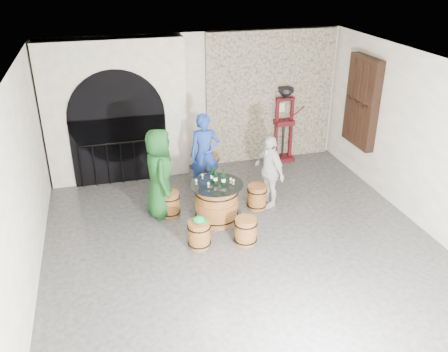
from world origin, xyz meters
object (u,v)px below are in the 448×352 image
object	(u,v)px
wine_bottle_right	(212,175)
person_blue	(205,155)
wine_bottle_center	(223,179)
side_barrel	(208,168)
corking_press	(284,119)
person_green	(160,173)
barrel_stool_near_left	(199,234)
wine_bottle_left	(215,177)
barrel_stool_right	(257,197)
barrel_table	(217,203)
barrel_stool_near_right	(246,231)
barrel_stool_left	(170,204)
person_white	(269,171)
barrel_stool_far	(208,187)

from	to	relation	value
wine_bottle_right	person_blue	bearing A→B (deg)	84.46
wine_bottle_center	side_barrel	distance (m)	1.90
corking_press	person_green	bearing A→B (deg)	-152.82
barrel_stool_near_left	wine_bottle_left	bearing A→B (deg)	58.37
barrel_stool_near_left	wine_bottle_left	size ratio (longest dim) A/B	1.56
person_green	barrel_stool_right	bearing A→B (deg)	-94.98
barrel_table	barrel_stool_right	xyz separation A→B (m)	(0.93, 0.27, -0.14)
barrel_stool_right	barrel_stool_near_right	size ratio (longest dim) A/B	1.00
person_blue	side_barrel	distance (m)	0.76
barrel_stool_right	barrel_stool_left	bearing A→B (deg)	174.50
barrel_table	barrel_stool_right	size ratio (longest dim) A/B	2.05
barrel_stool_right	person_green	world-z (taller)	person_green
barrel_table	person_green	distance (m)	1.25
person_green	wine_bottle_left	distance (m)	1.11
person_green	person_blue	world-z (taller)	person_green
barrel_stool_right	person_blue	size ratio (longest dim) A/B	0.28
barrel_stool_right	person_blue	distance (m)	1.46
barrel_stool_left	barrel_stool_right	xyz separation A→B (m)	(1.78, -0.17, 0.00)
barrel_stool_near_right	person_white	world-z (taller)	person_white
barrel_stool_near_left	person_white	world-z (taller)	person_white
corking_press	barrel_stool_far	bearing A→B (deg)	-149.75
barrel_table	wine_bottle_right	distance (m)	0.55
wine_bottle_center	wine_bottle_right	xyz separation A→B (m)	(-0.16, 0.21, 0.00)
barrel_table	wine_bottle_right	xyz separation A→B (m)	(-0.04, 0.14, 0.53)
barrel_table	wine_bottle_center	xyz separation A→B (m)	(0.12, -0.07, 0.53)
person_white	corking_press	xyz separation A→B (m)	(1.15, 2.10, 0.32)
person_green	barrel_stool_near_right	bearing A→B (deg)	-134.99
wine_bottle_center	corking_press	distance (m)	3.36
barrel_table	person_green	bearing A→B (deg)	152.64
barrel_table	wine_bottle_center	world-z (taller)	wine_bottle_center
barrel_table	barrel_stool_left	world-z (taller)	barrel_table
wine_bottle_left	wine_bottle_center	distance (m)	0.17
barrel_stool_near_right	wine_bottle_left	size ratio (longest dim) A/B	1.56
barrel_stool_near_right	wine_bottle_right	xyz separation A→B (m)	(-0.35, 1.06, 0.68)
barrel_stool_left	person_blue	size ratio (longest dim) A/B	0.28
barrel_stool_near_right	wine_bottle_left	distance (m)	1.21
person_green	corking_press	distance (m)	3.87
barrel_stool_left	barrel_stool_near_left	bearing A→B (deg)	-75.31
barrel_stool_left	person_white	bearing A→B (deg)	-2.56
barrel_table	person_blue	size ratio (longest dim) A/B	0.58
barrel_stool_left	corking_press	world-z (taller)	corking_press
barrel_stool_far	side_barrel	bearing A→B (deg)	75.86
barrel_stool_near_left	person_blue	distance (m)	2.24
barrel_stool_right	wine_bottle_left	distance (m)	1.18
barrel_stool_far	wine_bottle_left	bearing A→B (deg)	-93.76
person_blue	wine_bottle_center	bearing A→B (deg)	-80.86
person_white	wine_bottle_left	size ratio (longest dim) A/B	4.70
wine_bottle_center	person_green	bearing A→B (deg)	152.53
barrel_table	corking_press	size ratio (longest dim) A/B	0.56
wine_bottle_left	barrel_stool_right	bearing A→B (deg)	14.27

